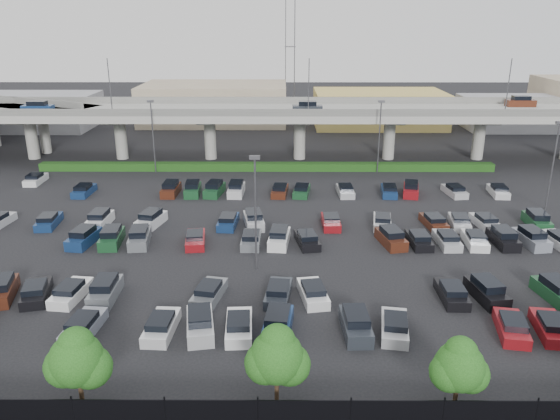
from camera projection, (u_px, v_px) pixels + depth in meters
name	position (u px, v px, depth m)	size (l,w,h in m)	color
ground	(260.00, 235.00, 56.15)	(280.00, 280.00, 0.00)	black
overpass	(266.00, 115.00, 83.98)	(150.00, 13.00, 15.80)	gray
hedge	(267.00, 167.00, 79.54)	(66.00, 1.60, 1.10)	#183E12
fence	(238.00, 414.00, 29.46)	(70.00, 0.10, 2.00)	black
tree_row	(253.00, 357.00, 29.97)	(65.07, 3.66, 5.94)	#332316
parked_cars	(267.00, 247.00, 51.46)	(62.89, 41.55, 1.67)	#6F6757
light_poles	(220.00, 171.00, 55.97)	(66.90, 48.38, 10.30)	#47474C
distant_buildings	(331.00, 106.00, 113.12)	(138.00, 24.00, 9.00)	gray
comm_tower	(290.00, 44.00, 120.69)	(2.40, 2.40, 30.00)	#47474C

